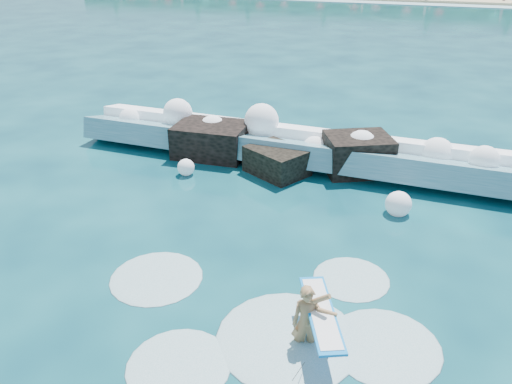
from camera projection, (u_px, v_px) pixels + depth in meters
ground at (179, 253)px, 13.62m from camera, size 200.00×200.00×0.00m
wet_band at (408, 3)px, 69.74m from camera, size 140.00×5.00×0.08m
breaking_wave at (292, 147)px, 19.28m from camera, size 17.29×2.73×1.49m
rock_cluster at (274, 151)px, 18.92m from camera, size 8.59×3.73×1.60m
surfer_with_board at (310, 320)px, 10.26m from camera, size 1.48×2.90×1.74m
wave_spray at (290, 137)px, 18.98m from camera, size 14.93×4.40×2.09m
surf_foam at (278, 327)px, 11.00m from camera, size 8.98×6.13×0.16m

